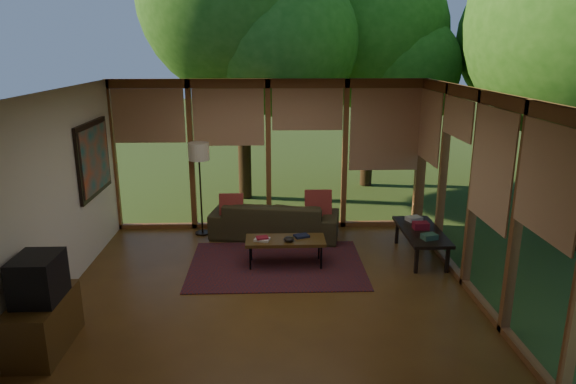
{
  "coord_description": "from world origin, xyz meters",
  "views": [
    {
      "loc": [
        0.04,
        -6.51,
        3.22
      ],
      "look_at": [
        0.29,
        0.7,
        1.18
      ],
      "focal_mm": 32.0,
      "sensor_mm": 36.0,
      "label": 1
    }
  ],
  "objects_px": {
    "sofa": "(275,219)",
    "television": "(38,278)",
    "media_cabinet": "(43,324)",
    "coffee_table": "(285,241)",
    "floor_lamp": "(199,157)",
    "side_console": "(421,233)"
  },
  "relations": [
    {
      "from": "media_cabinet",
      "to": "coffee_table",
      "type": "xyz_separation_m",
      "value": [
        2.72,
        2.18,
        0.09
      ]
    },
    {
      "from": "television",
      "to": "side_console",
      "type": "distance_m",
      "value": 5.44
    },
    {
      "from": "television",
      "to": "coffee_table",
      "type": "relative_size",
      "value": 0.46
    },
    {
      "from": "sofa",
      "to": "coffee_table",
      "type": "height_order",
      "value": "sofa"
    },
    {
      "from": "floor_lamp",
      "to": "media_cabinet",
      "type": "bearing_deg",
      "value": -109.54
    },
    {
      "from": "sofa",
      "to": "television",
      "type": "height_order",
      "value": "television"
    },
    {
      "from": "floor_lamp",
      "to": "television",
      "type": "bearing_deg",
      "value": -109.26
    },
    {
      "from": "media_cabinet",
      "to": "floor_lamp",
      "type": "distance_m",
      "value": 3.97
    },
    {
      "from": "television",
      "to": "floor_lamp",
      "type": "height_order",
      "value": "floor_lamp"
    },
    {
      "from": "floor_lamp",
      "to": "coffee_table",
      "type": "xyz_separation_m",
      "value": [
        1.44,
        -1.42,
        -1.01
      ]
    },
    {
      "from": "media_cabinet",
      "to": "coffee_table",
      "type": "height_order",
      "value": "media_cabinet"
    },
    {
      "from": "media_cabinet",
      "to": "television",
      "type": "distance_m",
      "value": 0.55
    },
    {
      "from": "media_cabinet",
      "to": "television",
      "type": "xyz_separation_m",
      "value": [
        0.02,
        0.0,
        0.55
      ]
    },
    {
      "from": "media_cabinet",
      "to": "coffee_table",
      "type": "relative_size",
      "value": 0.83
    },
    {
      "from": "sofa",
      "to": "floor_lamp",
      "type": "height_order",
      "value": "floor_lamp"
    },
    {
      "from": "media_cabinet",
      "to": "television",
      "type": "relative_size",
      "value": 1.82
    },
    {
      "from": "television",
      "to": "floor_lamp",
      "type": "xyz_separation_m",
      "value": [
        1.26,
        3.6,
        0.56
      ]
    },
    {
      "from": "sofa",
      "to": "floor_lamp",
      "type": "relative_size",
      "value": 1.33
    },
    {
      "from": "television",
      "to": "side_console",
      "type": "relative_size",
      "value": 0.39
    },
    {
      "from": "sofa",
      "to": "side_console",
      "type": "xyz_separation_m",
      "value": [
        2.3,
        -1.0,
        0.09
      ]
    },
    {
      "from": "media_cabinet",
      "to": "television",
      "type": "height_order",
      "value": "television"
    },
    {
      "from": "media_cabinet",
      "to": "side_console",
      "type": "xyz_separation_m",
      "value": [
        4.87,
        2.42,
        0.11
      ]
    }
  ]
}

